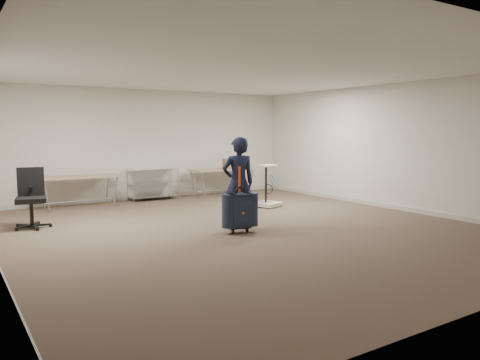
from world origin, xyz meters
TOP-DOWN VIEW (x-y plane):
  - ground at (0.00, 0.00)m, footprint 9.00×9.00m
  - room_shell at (0.00, 1.38)m, footprint 8.00×9.00m
  - folding_table_left at (-1.90, 3.95)m, footprint 1.80×0.75m
  - folding_table_right at (1.90, 3.95)m, footprint 1.80×0.75m
  - wire_shelf at (0.00, 4.20)m, footprint 1.22×0.47m
  - person at (-0.06, 0.06)m, footprint 0.67×0.51m
  - suitcase at (-0.24, -0.28)m, footprint 0.45×0.31m
  - office_chair at (-3.18, 2.13)m, footprint 0.66×0.66m
  - equipment_cart at (1.81, 1.73)m, footprint 0.67×0.67m
  - cardboard_box at (2.10, 3.86)m, footprint 0.41×0.34m

SIDE VIEW (x-z plane):
  - ground at x=0.00m, z-range 0.00..0.00m
  - room_shell at x=0.00m, z-range -4.45..4.55m
  - equipment_cart at x=1.81m, z-range -0.23..0.74m
  - office_chair at x=-3.18m, z-range -0.21..0.87m
  - suitcase at x=-0.24m, z-range -0.18..0.97m
  - wire_shelf at x=0.00m, z-range 0.04..0.84m
  - folding_table_left at x=-1.90m, z-range 0.31..1.04m
  - folding_table_right at x=1.90m, z-range 0.31..1.04m
  - person at x=-0.06m, z-range 0.00..1.65m
  - cardboard_box at x=2.10m, z-range 0.73..1.00m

